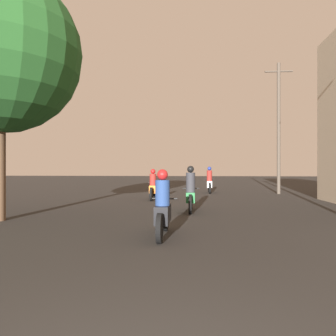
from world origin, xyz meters
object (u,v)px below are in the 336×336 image
motorcycle_orange (153,187)px  motorcycle_white (209,182)px  motorcycle_green (191,193)px  utility_pole_far (279,126)px  motorcycle_black (163,210)px

motorcycle_orange → motorcycle_white: 5.39m
motorcycle_green → motorcycle_white: (0.99, 8.71, 0.00)m
motorcycle_orange → motorcycle_white: size_ratio=0.99×
motorcycle_green → motorcycle_orange: size_ratio=1.03×
motorcycle_white → utility_pole_far: size_ratio=0.25×
motorcycle_orange → motorcycle_white: (2.88, 4.56, 0.04)m
motorcycle_green → motorcycle_white: size_ratio=1.02×
motorcycle_black → motorcycle_orange: 8.53m
motorcycle_green → motorcycle_white: motorcycle_white is taller
motorcycle_orange → motorcycle_white: motorcycle_white is taller
motorcycle_white → motorcycle_orange: bearing=-131.0°
motorcycle_green → motorcycle_orange: motorcycle_green is taller
motorcycle_black → motorcycle_green: size_ratio=0.99×
motorcycle_green → utility_pole_far: size_ratio=0.26×
motorcycle_orange → utility_pole_far: utility_pole_far is taller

